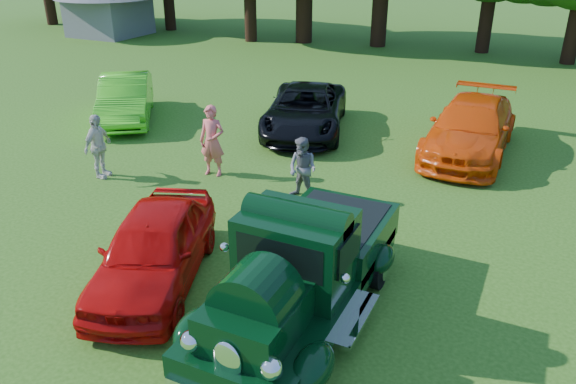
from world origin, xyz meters
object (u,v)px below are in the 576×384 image
at_px(red_convertible, 154,248).
at_px(spectator_white, 98,146).
at_px(back_car_black, 305,110).
at_px(hero_pickup, 302,270).
at_px(back_car_orange, 471,128).
at_px(spectator_grey, 303,169).
at_px(spectator_pink, 212,141).
at_px(back_car_lime, 125,98).

bearing_deg(red_convertible, spectator_white, 122.17).
relative_size(back_car_black, spectator_white, 3.02).
bearing_deg(hero_pickup, back_car_black, 113.56).
relative_size(red_convertible, back_car_black, 0.80).
height_order(back_car_orange, spectator_grey, spectator_grey).
height_order(hero_pickup, back_car_orange, hero_pickup).
bearing_deg(spectator_white, red_convertible, -133.28).
xyz_separation_m(red_convertible, back_car_black, (-1.04, 9.35, 0.02)).
xyz_separation_m(spectator_grey, spectator_white, (-5.50, -1.10, 0.08)).
relative_size(red_convertible, spectator_pink, 2.17).
relative_size(red_convertible, spectator_white, 2.40).
distance_m(back_car_lime, spectator_pink, 6.16).
relative_size(hero_pickup, back_car_orange, 0.97).
height_order(red_convertible, back_car_lime, back_car_lime).
distance_m(back_car_black, spectator_pink, 4.53).
xyz_separation_m(back_car_lime, spectator_pink, (5.43, -2.89, 0.20)).
distance_m(hero_pickup, spectator_pink, 6.63).
height_order(spectator_grey, spectator_white, spectator_white).
bearing_deg(red_convertible, spectator_grey, 56.93).
bearing_deg(spectator_grey, hero_pickup, -53.01).
distance_m(back_car_black, back_car_orange, 5.27).
bearing_deg(spectator_grey, back_car_orange, 70.51).
bearing_deg(back_car_orange, hero_pickup, -97.79).
relative_size(back_car_lime, spectator_pink, 2.41).
bearing_deg(spectator_grey, spectator_white, -155.68).
xyz_separation_m(red_convertible, spectator_grey, (1.02, 4.54, 0.08)).
distance_m(hero_pickup, spectator_white, 8.06).
relative_size(hero_pickup, spectator_grey, 3.33).
bearing_deg(spectator_pink, spectator_grey, -14.45).
bearing_deg(back_car_lime, hero_pickup, -71.83).
distance_m(hero_pickup, red_convertible, 2.94).
xyz_separation_m(back_car_black, spectator_pink, (-0.77, -4.46, 0.24)).
bearing_deg(spectator_grey, back_car_black, 126.13).
distance_m(hero_pickup, spectator_grey, 4.69).
height_order(back_car_black, spectator_grey, spectator_grey).
height_order(spectator_pink, spectator_grey, spectator_pink).
height_order(hero_pickup, spectator_pink, hero_pickup).
bearing_deg(back_car_black, spectator_pink, -116.80).
distance_m(hero_pickup, back_car_orange, 9.42).
distance_m(back_car_black, spectator_white, 6.85).
height_order(spectator_pink, spectator_white, spectator_pink).
relative_size(red_convertible, spectator_grey, 2.65).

